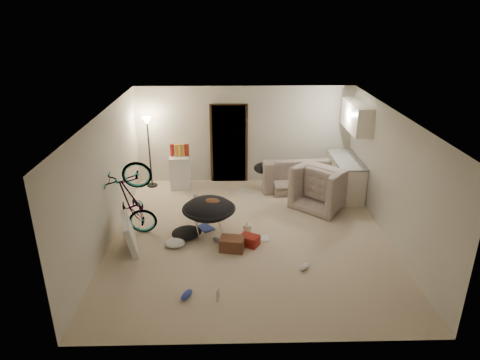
{
  "coord_description": "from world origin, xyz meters",
  "views": [
    {
      "loc": [
        -0.37,
        -7.61,
        4.31
      ],
      "look_at": [
        -0.17,
        0.6,
        0.97
      ],
      "focal_mm": 32.0,
      "sensor_mm": 36.0,
      "label": 1
    }
  ],
  "objects_px": {
    "kitchen_counter": "(345,178)",
    "drink_case_a": "(232,244)",
    "armchair": "(326,190)",
    "bicycle": "(134,216)",
    "juicer": "(247,228)",
    "floor_lamp": "(148,137)",
    "saucer_chair": "(209,213)",
    "tv_box": "(130,234)",
    "mini_fridge": "(180,172)",
    "drink_case_b": "(249,240)",
    "sofa": "(302,177)"
  },
  "relations": [
    {
      "from": "floor_lamp",
      "to": "tv_box",
      "type": "relative_size",
      "value": 1.95
    },
    {
      "from": "sofa",
      "to": "bicycle",
      "type": "height_order",
      "value": "bicycle"
    },
    {
      "from": "kitchen_counter",
      "to": "saucer_chair",
      "type": "xyz_separation_m",
      "value": [
        -3.24,
        -1.88,
        0.01
      ]
    },
    {
      "from": "floor_lamp",
      "to": "saucer_chair",
      "type": "distance_m",
      "value": 3.11
    },
    {
      "from": "bicycle",
      "to": "saucer_chair",
      "type": "bearing_deg",
      "value": -91.37
    },
    {
      "from": "mini_fridge",
      "to": "drink_case_a",
      "type": "distance_m",
      "value": 3.37
    },
    {
      "from": "armchair",
      "to": "saucer_chair",
      "type": "bearing_deg",
      "value": 68.94
    },
    {
      "from": "tv_box",
      "to": "drink_case_b",
      "type": "height_order",
      "value": "tv_box"
    },
    {
      "from": "floor_lamp",
      "to": "saucer_chair",
      "type": "relative_size",
      "value": 1.68
    },
    {
      "from": "floor_lamp",
      "to": "juicer",
      "type": "bearing_deg",
      "value": -46.91
    },
    {
      "from": "tv_box",
      "to": "juicer",
      "type": "height_order",
      "value": "tv_box"
    },
    {
      "from": "bicycle",
      "to": "juicer",
      "type": "distance_m",
      "value": 2.29
    },
    {
      "from": "tv_box",
      "to": "juicer",
      "type": "xyz_separation_m",
      "value": [
        2.27,
        0.54,
        -0.2
      ]
    },
    {
      "from": "bicycle",
      "to": "sofa",
      "type": "bearing_deg",
      "value": -61.23
    },
    {
      "from": "juicer",
      "to": "armchair",
      "type": "bearing_deg",
      "value": 35.02
    },
    {
      "from": "kitchen_counter",
      "to": "tv_box",
      "type": "relative_size",
      "value": 1.62
    },
    {
      "from": "kitchen_counter",
      "to": "mini_fridge",
      "type": "height_order",
      "value": "kitchen_counter"
    },
    {
      "from": "tv_box",
      "to": "mini_fridge",
      "type": "bearing_deg",
      "value": 61.95
    },
    {
      "from": "kitchen_counter",
      "to": "drink_case_a",
      "type": "distance_m",
      "value": 3.79
    },
    {
      "from": "floor_lamp",
      "to": "drink_case_a",
      "type": "xyz_separation_m",
      "value": [
        2.05,
        -3.2,
        -1.18
      ]
    },
    {
      "from": "saucer_chair",
      "to": "sofa",
      "type": "bearing_deg",
      "value": 45.98
    },
    {
      "from": "tv_box",
      "to": "drink_case_a",
      "type": "height_order",
      "value": "tv_box"
    },
    {
      "from": "floor_lamp",
      "to": "mini_fridge",
      "type": "distance_m",
      "value": 1.17
    },
    {
      "from": "drink_case_b",
      "to": "juicer",
      "type": "bearing_deg",
      "value": 123.19
    },
    {
      "from": "juicer",
      "to": "tv_box",
      "type": "bearing_deg",
      "value": -166.64
    },
    {
      "from": "floor_lamp",
      "to": "juicer",
      "type": "xyz_separation_m",
      "value": [
        2.37,
        -2.53,
        -1.2
      ]
    },
    {
      "from": "kitchen_counter",
      "to": "saucer_chair",
      "type": "bearing_deg",
      "value": -149.82
    },
    {
      "from": "juicer",
      "to": "kitchen_counter",
      "type": "bearing_deg",
      "value": 37.34
    },
    {
      "from": "juicer",
      "to": "floor_lamp",
      "type": "bearing_deg",
      "value": 133.09
    },
    {
      "from": "armchair",
      "to": "drink_case_b",
      "type": "xyz_separation_m",
      "value": [
        -1.85,
        -1.81,
        -0.27
      ]
    },
    {
      "from": "floor_lamp",
      "to": "drink_case_a",
      "type": "bearing_deg",
      "value": -57.36
    },
    {
      "from": "bicycle",
      "to": "armchair",
      "type": "bearing_deg",
      "value": -75.4
    },
    {
      "from": "armchair",
      "to": "bicycle",
      "type": "height_order",
      "value": "bicycle"
    },
    {
      "from": "armchair",
      "to": "mini_fridge",
      "type": "height_order",
      "value": "mini_fridge"
    },
    {
      "from": "saucer_chair",
      "to": "tv_box",
      "type": "distance_m",
      "value": 1.59
    },
    {
      "from": "floor_lamp",
      "to": "mini_fridge",
      "type": "xyz_separation_m",
      "value": [
        0.76,
        -0.1,
        -0.89
      ]
    },
    {
      "from": "bicycle",
      "to": "drink_case_b",
      "type": "bearing_deg",
      "value": -104.4
    },
    {
      "from": "armchair",
      "to": "tv_box",
      "type": "distance_m",
      "value": 4.54
    },
    {
      "from": "drink_case_b",
      "to": "mini_fridge",
      "type": "bearing_deg",
      "value": 149.88
    },
    {
      "from": "armchair",
      "to": "bicycle",
      "type": "relative_size",
      "value": 0.68
    },
    {
      "from": "armchair",
      "to": "bicycle",
      "type": "xyz_separation_m",
      "value": [
        -4.14,
        -1.38,
        0.07
      ]
    },
    {
      "from": "floor_lamp",
      "to": "juicer",
      "type": "distance_m",
      "value": 3.67
    },
    {
      "from": "armchair",
      "to": "mini_fridge",
      "type": "relative_size",
      "value": 1.35
    },
    {
      "from": "mini_fridge",
      "to": "drink_case_a",
      "type": "relative_size",
      "value": 1.86
    },
    {
      "from": "mini_fridge",
      "to": "kitchen_counter",
      "type": "bearing_deg",
      "value": -10.51
    },
    {
      "from": "armchair",
      "to": "saucer_chair",
      "type": "distance_m",
      "value": 2.96
    },
    {
      "from": "floor_lamp",
      "to": "bicycle",
      "type": "height_order",
      "value": "floor_lamp"
    },
    {
      "from": "tv_box",
      "to": "drink_case_a",
      "type": "xyz_separation_m",
      "value": [
        1.95,
        -0.13,
        -0.18
      ]
    },
    {
      "from": "sofa",
      "to": "saucer_chair",
      "type": "relative_size",
      "value": 1.9
    },
    {
      "from": "mini_fridge",
      "to": "juicer",
      "type": "relative_size",
      "value": 3.29
    }
  ]
}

